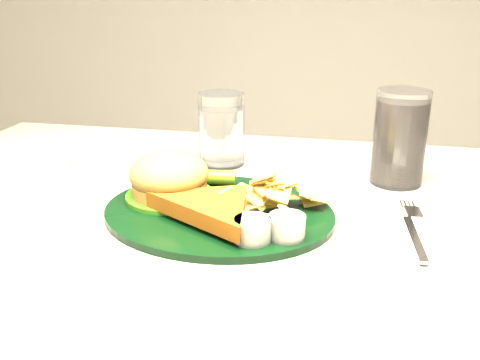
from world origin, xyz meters
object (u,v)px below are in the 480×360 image
(dinner_plate, at_px, (218,192))
(cola_glass, at_px, (400,138))
(fork_napkin, at_px, (414,235))
(water_glass, at_px, (222,129))

(dinner_plate, relative_size, cola_glass, 2.14)
(dinner_plate, distance_m, cola_glass, 0.33)
(dinner_plate, height_order, cola_glass, cola_glass)
(dinner_plate, height_order, fork_napkin, dinner_plate)
(cola_glass, bearing_deg, dinner_plate, -143.12)
(dinner_plate, distance_m, fork_napkin, 0.27)
(dinner_plate, distance_m, water_glass, 0.24)
(cola_glass, xyz_separation_m, fork_napkin, (0.01, -0.21, -0.07))
(cola_glass, height_order, fork_napkin, cola_glass)
(water_glass, bearing_deg, fork_napkin, -37.66)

